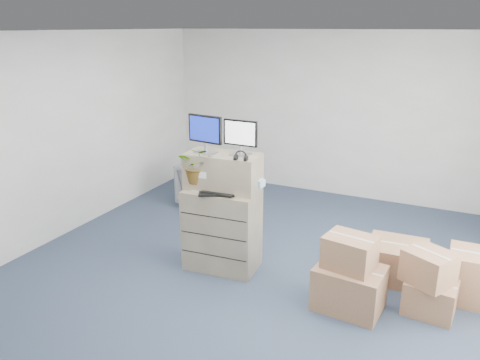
% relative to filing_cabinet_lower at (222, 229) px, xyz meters
% --- Properties ---
extents(ground, '(7.00, 7.00, 0.00)m').
position_rel_filing_cabinet_lower_xyz_m(ground, '(0.50, -0.27, -0.50)').
color(ground, '#29374A').
rests_on(ground, ground).
extents(wall_back, '(6.00, 0.02, 2.80)m').
position_rel_filing_cabinet_lower_xyz_m(wall_back, '(0.50, 3.24, 0.90)').
color(wall_back, beige).
rests_on(wall_back, ground).
extents(filing_cabinet_lower, '(0.90, 0.59, 1.01)m').
position_rel_filing_cabinet_lower_xyz_m(filing_cabinet_lower, '(0.00, 0.00, 0.00)').
color(filing_cabinet_lower, '#87735D').
rests_on(filing_cabinet_lower, ground).
extents(filing_cabinet_upper, '(0.89, 0.49, 0.43)m').
position_rel_filing_cabinet_lower_xyz_m(filing_cabinet_upper, '(-0.00, 0.05, 0.72)').
color(filing_cabinet_upper, '#87735D').
rests_on(filing_cabinet_upper, filing_cabinet_lower).
extents(monitor_left, '(0.45, 0.20, 0.45)m').
position_rel_filing_cabinet_lower_xyz_m(monitor_left, '(-0.20, -0.01, 1.19)').
color(monitor_left, '#99999E').
rests_on(monitor_left, filing_cabinet_upper).
extents(monitor_right, '(0.41, 0.16, 0.41)m').
position_rel_filing_cabinet_lower_xyz_m(monitor_right, '(0.21, 0.08, 1.17)').
color(monitor_right, '#99999E').
rests_on(monitor_right, filing_cabinet_upper).
extents(headphones, '(0.15, 0.03, 0.15)m').
position_rel_filing_cabinet_lower_xyz_m(headphones, '(0.30, -0.11, 0.98)').
color(headphones, black).
rests_on(headphones, filing_cabinet_upper).
extents(keyboard, '(0.47, 0.34, 0.02)m').
position_rel_filing_cabinet_lower_xyz_m(keyboard, '(0.03, -0.15, 0.52)').
color(keyboard, black).
rests_on(keyboard, filing_cabinet_lower).
extents(mouse, '(0.10, 0.07, 0.03)m').
position_rel_filing_cabinet_lower_xyz_m(mouse, '(0.36, -0.05, 0.52)').
color(mouse, silver).
rests_on(mouse, filing_cabinet_lower).
extents(water_bottle, '(0.06, 0.06, 0.22)m').
position_rel_filing_cabinet_lower_xyz_m(water_bottle, '(0.08, 0.08, 0.62)').
color(water_bottle, gray).
rests_on(water_bottle, filing_cabinet_lower).
extents(phone_dock, '(0.06, 0.05, 0.12)m').
position_rel_filing_cabinet_lower_xyz_m(phone_dock, '(-0.08, 0.01, 0.55)').
color(phone_dock, silver).
rests_on(phone_dock, filing_cabinet_lower).
extents(external_drive, '(0.21, 0.17, 0.06)m').
position_rel_filing_cabinet_lower_xyz_m(external_drive, '(0.29, 0.13, 0.53)').
color(external_drive, black).
rests_on(external_drive, filing_cabinet_lower).
extents(tissue_box, '(0.25, 0.14, 0.09)m').
position_rel_filing_cabinet_lower_xyz_m(tissue_box, '(0.35, 0.16, 0.60)').
color(tissue_box, '#3986C4').
rests_on(tissue_box, external_drive).
extents(potted_plant, '(0.47, 0.51, 0.43)m').
position_rel_filing_cabinet_lower_xyz_m(potted_plant, '(-0.26, -0.10, 0.75)').
color(potted_plant, '#A7CAA3').
rests_on(potted_plant, filing_cabinet_lower).
extents(office_chair, '(0.86, 0.81, 0.83)m').
position_rel_filing_cabinet_lower_xyz_m(office_chair, '(-1.18, 1.77, -0.09)').
color(office_chair, slate).
rests_on(office_chair, ground).
extents(cardboard_boxes, '(2.06, 1.47, 0.82)m').
position_rel_filing_cabinet_lower_xyz_m(cardboard_boxes, '(2.21, 0.23, -0.21)').
color(cardboard_boxes, '#885F42').
rests_on(cardboard_boxes, ground).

